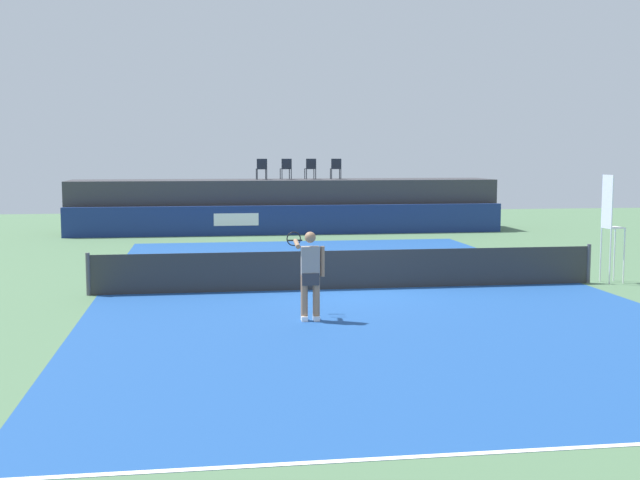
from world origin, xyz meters
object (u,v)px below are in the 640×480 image
spectator_chair_left (286,168)px  spectator_chair_center (311,168)px  tennis_player (310,272)px  net_post_near (88,274)px  spectator_chair_far_left (262,168)px  umpire_chair (610,221)px  spectator_chair_right (336,168)px  net_post_far (589,264)px  tennis_ball (170,257)px

spectator_chair_left → spectator_chair_center: same height
spectator_chair_center → tennis_player: spectator_chair_center is taller
net_post_near → tennis_player: size_ratio=0.56×
spectator_chair_far_left → umpire_chair: bearing=-63.2°
spectator_chair_far_left → spectator_chair_center: same height
spectator_chair_left → spectator_chair_center: 1.08m
spectator_chair_right → net_post_far: spectator_chair_right is taller
spectator_chair_right → net_post_far: 16.02m
spectator_chair_right → tennis_player: spectator_chair_right is taller
net_post_near → net_post_far: size_ratio=1.00×
tennis_player → spectator_chair_center: bearing=82.2°
net_post_near → tennis_player: tennis_player is taller
tennis_player → tennis_ball: (-3.09, 10.08, -0.92)m
spectator_chair_far_left → net_post_near: bearing=-108.9°
spectator_chair_center → net_post_far: spectator_chair_center is taller
spectator_chair_far_left → net_post_far: bearing=-64.8°
spectator_chair_right → tennis_ball: 11.48m
spectator_chair_left → net_post_far: bearing=-68.3°
net_post_near → net_post_far: same height
net_post_near → net_post_far: bearing=0.0°
net_post_far → tennis_player: size_ratio=0.56×
spectator_chair_right → umpire_chair: 16.06m
spectator_chair_far_left → tennis_player: 18.92m
spectator_chair_center → tennis_ball: size_ratio=13.06×
spectator_chair_center → umpire_chair: spectator_chair_center is taller
umpire_chair → tennis_player: umpire_chair is taller
umpire_chair → spectator_chair_left: bearing=113.3°
spectator_chair_left → tennis_ball: spectator_chair_left is taller
umpire_chair → tennis_player: (-8.20, -3.56, -0.63)m
spectator_chair_center → spectator_chair_right: size_ratio=1.00×
net_post_far → tennis_ball: 12.58m
spectator_chair_center → tennis_ball: (-5.71, -9.00, -2.66)m
spectator_chair_far_left → tennis_ball: (-3.57, -8.75, -2.66)m
spectator_chair_left → net_post_far: spectator_chair_left is taller
spectator_chair_far_left → tennis_ball: spectator_chair_far_left is taller
spectator_chair_center → net_post_far: bearing=-72.0°
spectator_chair_far_left → tennis_player: spectator_chair_far_left is taller
umpire_chair → net_post_far: 1.21m
tennis_ball → net_post_far: bearing=-31.2°
spectator_chair_right → net_post_near: spectator_chair_right is taller
umpire_chair → tennis_player: 8.96m
spectator_chair_right → net_post_far: bearing=-75.5°
spectator_chair_right → tennis_ball: size_ratio=13.06×
spectator_chair_far_left → umpire_chair: (7.72, -15.27, -1.11)m
net_post_far → tennis_ball: (-10.76, 6.50, -0.46)m
tennis_ball → spectator_chair_far_left: bearing=67.8°
spectator_chair_left → spectator_chair_right: size_ratio=1.00×
net_post_near → tennis_player: bearing=-37.1°
spectator_chair_right → spectator_chair_left: bearing=178.6°
umpire_chair → net_post_near: umpire_chair is taller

